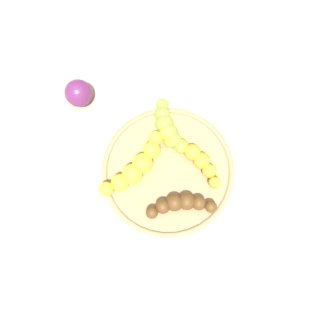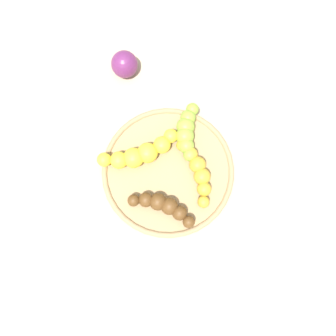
{
  "view_description": "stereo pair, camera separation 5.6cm",
  "coord_description": "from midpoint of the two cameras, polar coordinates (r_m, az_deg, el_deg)",
  "views": [
    {
      "loc": [
        -0.08,
        -0.09,
        0.59
      ],
      "look_at": [
        0.0,
        0.0,
        0.04
      ],
      "focal_mm": 34.23,
      "sensor_mm": 36.0,
      "label": 1
    },
    {
      "loc": [
        -0.03,
        -0.12,
        0.59
      ],
      "look_at": [
        0.0,
        0.0,
        0.04
      ],
      "focal_mm": 34.23,
      "sensor_mm": 36.0,
      "label": 2
    }
  ],
  "objects": [
    {
      "name": "banana_yellow",
      "position": [
        0.57,
        -2.3,
        2.02
      ],
      "size": [
        0.15,
        0.05,
        0.04
      ],
      "rotation": [
        0.0,
        0.0,
        4.82
      ],
      "color": "yellow",
      "rests_on": "fruit_bowl"
    },
    {
      "name": "plum_purple",
      "position": [
        0.65,
        -5.27,
        17.42
      ],
      "size": [
        0.05,
        0.05,
        0.05
      ],
      "primitive_type": "sphere",
      "color": "#662659",
      "rests_on": "ground_plane"
    },
    {
      "name": "fruit_bowl",
      "position": [
        0.59,
        2.67,
        -1.16
      ],
      "size": [
        0.24,
        0.24,
        0.02
      ],
      "color": "#A08259",
      "rests_on": "ground_plane"
    },
    {
      "name": "ground_plane",
      "position": [
        0.6,
        2.62,
        -1.39
      ],
      "size": [
        2.4,
        2.4,
        0.0
      ],
      "primitive_type": "plane",
      "color": "tan"
    },
    {
      "name": "banana_spotted",
      "position": [
        0.57,
        8.07,
        -1.22
      ],
      "size": [
        0.05,
        0.13,
        0.03
      ],
      "rotation": [
        0.0,
        0.0,
        0.09
      ],
      "color": "gold",
      "rests_on": "fruit_bowl"
    },
    {
      "name": "banana_green",
      "position": [
        0.58,
        6.08,
        5.89
      ],
      "size": [
        0.06,
        0.11,
        0.03
      ],
      "rotation": [
        0.0,
        0.0,
        2.82
      ],
      "color": "#8CAD38",
      "rests_on": "fruit_bowl"
    },
    {
      "name": "banana_overripe",
      "position": [
        0.55,
        1.93,
        -7.44
      ],
      "size": [
        0.1,
        0.08,
        0.03
      ],
      "rotation": [
        0.0,
        0.0,
        0.95
      ],
      "color": "#593819",
      "rests_on": "fruit_bowl"
    }
  ]
}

